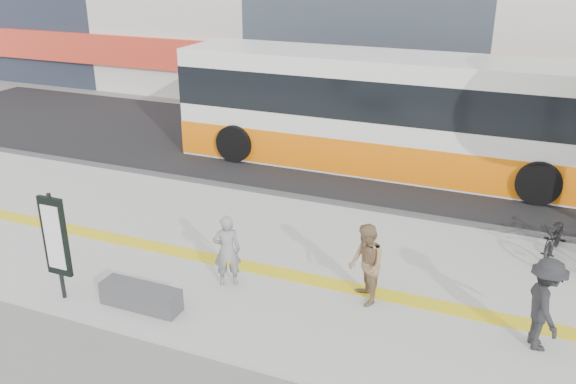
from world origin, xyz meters
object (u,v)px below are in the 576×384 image
at_px(signboard, 55,238).
at_px(pedestrian_tan, 366,265).
at_px(seated_woman, 227,250).
at_px(pedestrian_dark, 544,304).
at_px(bus, 386,116).
at_px(bench, 141,297).

distance_m(signboard, pedestrian_tan, 5.88).
xyz_separation_m(seated_woman, pedestrian_dark, (5.88, 0.19, 0.08)).
bearing_deg(signboard, bus, 69.10).
height_order(signboard, seated_woman, signboard).
xyz_separation_m(bus, pedestrian_dark, (4.78, -8.11, -0.77)).
height_order(bus, pedestrian_tan, bus).
distance_m(signboard, seated_woman, 3.25).
relative_size(signboard, seated_woman, 1.45).
distance_m(signboard, bus, 10.71).
xyz_separation_m(bench, seated_woman, (1.12, 1.40, 0.53)).
bearing_deg(bus, pedestrian_tan, -78.25).
height_order(bench, signboard, signboard).
height_order(bench, bus, bus).
relative_size(pedestrian_tan, pedestrian_dark, 0.96).
height_order(bench, pedestrian_dark, pedestrian_dark).
bearing_deg(pedestrian_dark, pedestrian_tan, 67.65).
xyz_separation_m(bench, signboard, (-1.60, -0.31, 1.06)).
xyz_separation_m(bench, bus, (2.22, 9.70, 1.38)).
bearing_deg(seated_woman, pedestrian_dark, 153.39).
xyz_separation_m(bus, seated_woman, (-1.10, -8.30, -0.84)).
xyz_separation_m(pedestrian_tan, pedestrian_dark, (3.14, -0.23, 0.03)).
relative_size(seated_woman, pedestrian_dark, 0.91).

